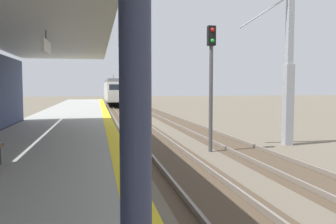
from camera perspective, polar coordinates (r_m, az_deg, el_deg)
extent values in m
cube|color=#999993|center=(13.90, -18.36, -5.43)|extent=(5.00, 80.00, 0.90)
cube|color=yellow|center=(13.74, -9.03, -3.47)|extent=(0.50, 80.00, 0.01)
cube|color=silver|center=(8.66, -23.90, 14.77)|extent=(4.40, 24.00, 0.16)
cylinder|color=#2D334C|center=(1.81, -5.25, -13.72)|extent=(0.16, 0.16, 4.27)
cube|color=white|center=(10.47, -19.28, 10.03)|extent=(0.08, 1.40, 0.36)
cylinder|color=#333333|center=(10.51, -19.32, 11.74)|extent=(0.03, 0.03, 0.27)
cube|color=#4C3D2D|center=(18.03, -2.70, -4.53)|extent=(2.34, 120.00, 0.01)
cube|color=slate|center=(17.92, -4.99, -4.33)|extent=(0.08, 120.00, 0.15)
cube|color=slate|center=(18.14, -0.45, -4.22)|extent=(0.08, 120.00, 0.15)
cube|color=#4C3D2D|center=(18.84, 7.59, -4.18)|extent=(2.34, 120.00, 0.01)
cube|color=slate|center=(18.61, 5.49, -4.02)|extent=(0.08, 120.00, 0.15)
cube|color=slate|center=(19.08, 9.64, -3.86)|extent=(0.08, 120.00, 0.15)
cube|color=silver|center=(54.62, -8.70, 3.34)|extent=(2.90, 18.00, 2.70)
cube|color=slate|center=(54.62, -8.72, 4.99)|extent=(2.67, 18.00, 0.44)
cube|color=black|center=(45.61, -8.14, 3.73)|extent=(2.32, 0.06, 1.21)
cube|color=silver|center=(44.84, -8.06, 2.60)|extent=(2.78, 1.60, 1.49)
cube|color=black|center=(54.71, -7.17, 3.78)|extent=(0.04, 15.84, 0.86)
cylinder|color=#333333|center=(58.23, -8.90, 5.59)|extent=(0.06, 0.06, 0.90)
cube|color=black|center=(48.83, -8.33, 1.26)|extent=(2.17, 2.20, 0.72)
cube|color=black|center=(60.50, -8.96, 1.78)|extent=(2.17, 2.20, 0.72)
cylinder|color=#4C4C4C|center=(14.59, 7.01, 2.09)|extent=(0.16, 0.16, 4.40)
cube|color=black|center=(14.73, 7.10, 12.25)|extent=(0.32, 0.24, 0.80)
sphere|color=red|center=(14.64, 7.29, 13.18)|extent=(0.16, 0.16, 0.16)
sphere|color=green|center=(14.57, 7.28, 11.47)|extent=(0.16, 0.16, 0.16)
cube|color=#9EA3A8|center=(17.10, 19.01, 1.09)|extent=(0.40, 0.40, 3.75)
cube|color=#9EA3A8|center=(17.33, 19.30, 13.58)|extent=(0.28, 0.28, 3.75)
cylinder|color=#9EA3A8|center=(16.85, 15.70, 15.58)|extent=(2.47, 0.07, 1.60)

